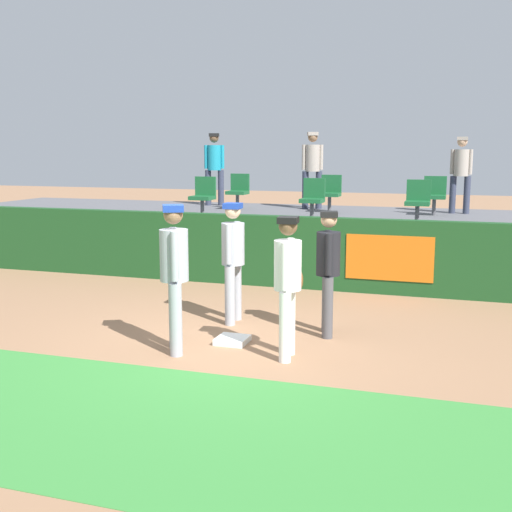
% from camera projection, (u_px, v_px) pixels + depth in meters
% --- Properties ---
extents(ground_plane, '(60.00, 60.00, 0.00)m').
position_uv_depth(ground_plane, '(219.00, 344.00, 8.41)').
color(ground_plane, '#936B4C').
extents(grass_foreground_strip, '(18.00, 2.80, 0.01)m').
position_uv_depth(grass_foreground_strip, '(123.00, 418.00, 6.08)').
color(grass_foreground_strip, '#388438').
rests_on(grass_foreground_strip, ground_plane).
extents(first_base, '(0.40, 0.40, 0.08)m').
position_uv_depth(first_base, '(232.00, 340.00, 8.45)').
color(first_base, white).
rests_on(first_base, ground_plane).
extents(player_fielder_home, '(0.36, 0.55, 1.73)m').
position_uv_depth(player_fielder_home, '(288.00, 277.00, 7.71)').
color(player_fielder_home, white).
rests_on(player_fielder_home, ground_plane).
extents(player_runner_visitor, '(0.47, 0.47, 1.85)m').
position_uv_depth(player_runner_visitor, '(174.00, 268.00, 7.93)').
color(player_runner_visitor, '#9EA3AD').
rests_on(player_runner_visitor, ground_plane).
extents(player_coach_visitor, '(0.34, 0.49, 1.75)m').
position_uv_depth(player_coach_visitor, '(233.00, 254.00, 9.31)').
color(player_coach_visitor, '#9EA3AD').
rests_on(player_coach_visitor, ground_plane).
extents(player_umpire, '(0.39, 0.46, 1.70)m').
position_uv_depth(player_umpire, '(328.00, 264.00, 8.67)').
color(player_umpire, '#4C4C51').
rests_on(player_umpire, ground_plane).
extents(field_wall, '(18.00, 0.26, 1.31)m').
position_uv_depth(field_wall, '(293.00, 252.00, 11.78)').
color(field_wall, '#19471E').
rests_on(field_wall, ground_plane).
extents(bleacher_platform, '(18.00, 4.80, 1.09)m').
position_uv_depth(bleacher_platform, '(322.00, 239.00, 14.21)').
color(bleacher_platform, '#59595E').
rests_on(bleacher_platform, ground_plane).
extents(seat_front_right, '(0.46, 0.44, 0.84)m').
position_uv_depth(seat_front_right, '(418.00, 199.00, 12.34)').
color(seat_front_right, '#4C4C51').
rests_on(seat_front_right, bleacher_platform).
extents(seat_front_left, '(0.46, 0.44, 0.84)m').
position_uv_depth(seat_front_left, '(203.00, 194.00, 13.70)').
color(seat_front_left, '#4C4C51').
rests_on(seat_front_left, bleacher_platform).
extents(seat_back_right, '(0.48, 0.44, 0.84)m').
position_uv_depth(seat_back_right, '(435.00, 193.00, 13.96)').
color(seat_back_right, '#4C4C51').
rests_on(seat_back_right, bleacher_platform).
extents(seat_back_left, '(0.46, 0.44, 0.84)m').
position_uv_depth(seat_back_left, '(238.00, 189.00, 15.35)').
color(seat_back_left, '#4C4C51').
rests_on(seat_back_left, bleacher_platform).
extents(seat_front_center, '(0.44, 0.44, 0.84)m').
position_uv_depth(seat_front_center, '(313.00, 197.00, 12.97)').
color(seat_front_center, '#4C4C51').
rests_on(seat_front_center, bleacher_platform).
extents(seat_back_center, '(0.46, 0.44, 0.84)m').
position_uv_depth(seat_back_center, '(330.00, 191.00, 14.67)').
color(seat_back_center, '#4C4C51').
rests_on(seat_back_center, bleacher_platform).
extents(spectator_hooded, '(0.47, 0.32, 1.69)m').
position_uv_depth(spectator_hooded, '(461.00, 169.00, 14.23)').
color(spectator_hooded, '#33384C').
rests_on(spectator_hooded, bleacher_platform).
extents(spectator_capped, '(0.48, 0.44, 1.82)m').
position_uv_depth(spectator_capped, '(312.00, 165.00, 15.37)').
color(spectator_capped, '#33384C').
rests_on(spectator_capped, bleacher_platform).
extents(spectator_casual, '(0.49, 0.43, 1.81)m').
position_uv_depth(spectator_casual, '(214.00, 164.00, 16.31)').
color(spectator_casual, '#33384C').
rests_on(spectator_casual, bleacher_platform).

